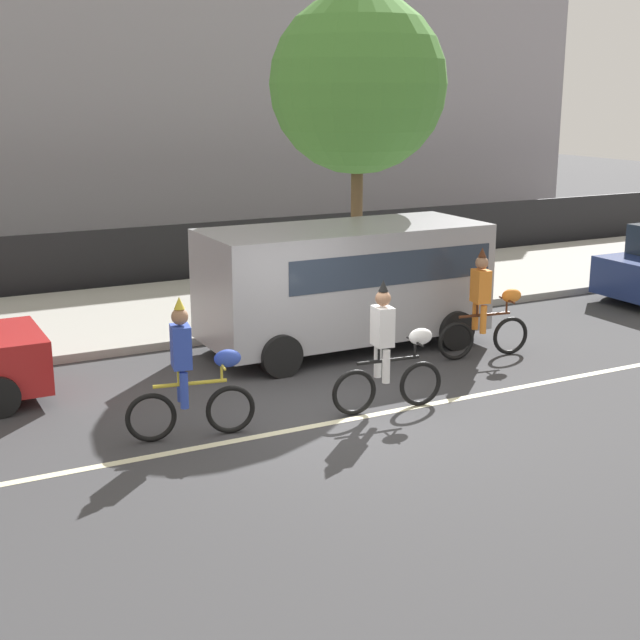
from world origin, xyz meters
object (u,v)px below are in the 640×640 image
object	(u,v)px
parade_cyclist_zebra	(389,354)
parked_van_grey	(348,277)
parade_cyclist_orange	(486,310)
parade_cyclist_cobalt	(191,377)

from	to	relation	value
parade_cyclist_zebra	parked_van_grey	distance (m)	3.32
parade_cyclist_orange	parked_van_grey	size ratio (longest dim) A/B	0.38
parade_cyclist_orange	parade_cyclist_zebra	bearing A→B (deg)	-152.17
parade_cyclist_zebra	parade_cyclist_orange	xyz separation A→B (m)	(2.85, 1.50, 0.00)
parade_cyclist_cobalt	parade_cyclist_orange	xyz separation A→B (m)	(5.69, 1.20, 0.00)
parade_cyclist_zebra	parade_cyclist_cobalt	bearing A→B (deg)	173.99
parade_cyclist_zebra	parade_cyclist_orange	world-z (taller)	same
parade_cyclist_orange	parked_van_grey	bearing A→B (deg)	137.91
parade_cyclist_zebra	parked_van_grey	bearing A→B (deg)	71.29
parade_cyclist_cobalt	parade_cyclist_zebra	world-z (taller)	same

